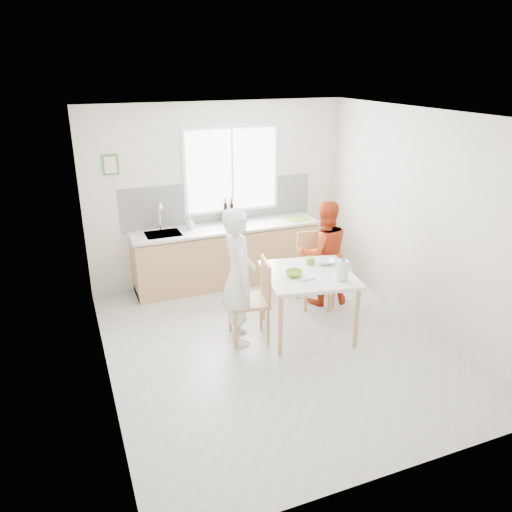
{
  "coord_description": "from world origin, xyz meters",
  "views": [
    {
      "loc": [
        -2.22,
        -4.82,
        3.2
      ],
      "look_at": [
        -0.22,
        0.2,
        1.1
      ],
      "focal_mm": 35.0,
      "sensor_mm": 36.0,
      "label": 1
    }
  ],
  "objects_px": {
    "bowl_white": "(326,262)",
    "milk_jug": "(343,270)",
    "dining_table": "(309,279)",
    "person_red": "(324,253)",
    "wine_bottle_a": "(225,213)",
    "chair_far": "(315,265)",
    "person_white": "(239,276)",
    "wine_bottle_b": "(232,212)",
    "bowl_green": "(294,273)",
    "chair_left": "(255,296)"
  },
  "relations": [
    {
      "from": "bowl_white",
      "to": "milk_jug",
      "type": "height_order",
      "value": "milk_jug"
    },
    {
      "from": "dining_table",
      "to": "person_red",
      "type": "distance_m",
      "value": 0.92
    },
    {
      "from": "wine_bottle_a",
      "to": "chair_far",
      "type": "bearing_deg",
      "value": -54.31
    },
    {
      "from": "person_white",
      "to": "bowl_white",
      "type": "distance_m",
      "value": 1.19
    },
    {
      "from": "person_red",
      "to": "wine_bottle_b",
      "type": "distance_m",
      "value": 1.62
    },
    {
      "from": "bowl_white",
      "to": "wine_bottle_a",
      "type": "height_order",
      "value": "wine_bottle_a"
    },
    {
      "from": "dining_table",
      "to": "wine_bottle_a",
      "type": "relative_size",
      "value": 3.83
    },
    {
      "from": "chair_far",
      "to": "wine_bottle_b",
      "type": "height_order",
      "value": "wine_bottle_b"
    },
    {
      "from": "wine_bottle_b",
      "to": "milk_jug",
      "type": "bearing_deg",
      "value": -76.54
    },
    {
      "from": "bowl_green",
      "to": "wine_bottle_b",
      "type": "bearing_deg",
      "value": 92.43
    },
    {
      "from": "chair_far",
      "to": "wine_bottle_b",
      "type": "bearing_deg",
      "value": 132.2
    },
    {
      "from": "person_red",
      "to": "milk_jug",
      "type": "bearing_deg",
      "value": 82.61
    },
    {
      "from": "dining_table",
      "to": "bowl_green",
      "type": "bearing_deg",
      "value": -176.24
    },
    {
      "from": "chair_left",
      "to": "wine_bottle_b",
      "type": "bearing_deg",
      "value": 179.17
    },
    {
      "from": "person_red",
      "to": "wine_bottle_b",
      "type": "relative_size",
      "value": 4.96
    },
    {
      "from": "chair_far",
      "to": "person_red",
      "type": "distance_m",
      "value": 0.22
    },
    {
      "from": "person_white",
      "to": "chair_far",
      "type": "bearing_deg",
      "value": -55.76
    },
    {
      "from": "milk_jug",
      "to": "chair_left",
      "type": "bearing_deg",
      "value": 164.35
    },
    {
      "from": "milk_jug",
      "to": "wine_bottle_a",
      "type": "height_order",
      "value": "wine_bottle_a"
    },
    {
      "from": "bowl_white",
      "to": "wine_bottle_a",
      "type": "xyz_separation_m",
      "value": [
        -0.74,
        1.8,
        0.24
      ]
    },
    {
      "from": "bowl_white",
      "to": "person_red",
      "type": "bearing_deg",
      "value": 63.05
    },
    {
      "from": "bowl_green",
      "to": "wine_bottle_b",
      "type": "relative_size",
      "value": 0.69
    },
    {
      "from": "milk_jug",
      "to": "chair_far",
      "type": "bearing_deg",
      "value": 88.64
    },
    {
      "from": "chair_far",
      "to": "person_white",
      "type": "height_order",
      "value": "person_white"
    },
    {
      "from": "bowl_white",
      "to": "wine_bottle_b",
      "type": "xyz_separation_m",
      "value": [
        -0.63,
        1.82,
        0.23
      ]
    },
    {
      "from": "person_white",
      "to": "bowl_white",
      "type": "bearing_deg",
      "value": -77.89
    },
    {
      "from": "person_red",
      "to": "wine_bottle_b",
      "type": "xyz_separation_m",
      "value": [
        -0.89,
        1.31,
        0.33
      ]
    },
    {
      "from": "chair_left",
      "to": "person_red",
      "type": "distance_m",
      "value": 1.4
    },
    {
      "from": "dining_table",
      "to": "person_red",
      "type": "xyz_separation_m",
      "value": [
        0.6,
        0.7,
        0.02
      ]
    },
    {
      "from": "milk_jug",
      "to": "wine_bottle_b",
      "type": "bearing_deg",
      "value": 113.73
    },
    {
      "from": "dining_table",
      "to": "milk_jug",
      "type": "xyz_separation_m",
      "value": [
        0.27,
        -0.33,
        0.22
      ]
    },
    {
      "from": "chair_left",
      "to": "wine_bottle_a",
      "type": "bearing_deg",
      "value": -177.75
    },
    {
      "from": "chair_far",
      "to": "wine_bottle_a",
      "type": "relative_size",
      "value": 3.17
    },
    {
      "from": "chair_left",
      "to": "chair_far",
      "type": "distance_m",
      "value": 1.32
    },
    {
      "from": "person_white",
      "to": "person_red",
      "type": "bearing_deg",
      "value": -59.14
    },
    {
      "from": "chair_left",
      "to": "chair_far",
      "type": "bearing_deg",
      "value": 128.95
    },
    {
      "from": "wine_bottle_b",
      "to": "dining_table",
      "type": "bearing_deg",
      "value": -81.74
    },
    {
      "from": "dining_table",
      "to": "wine_bottle_a",
      "type": "xyz_separation_m",
      "value": [
        -0.4,
        1.99,
        0.35
      ]
    },
    {
      "from": "chair_left",
      "to": "wine_bottle_b",
      "type": "height_order",
      "value": "wine_bottle_b"
    },
    {
      "from": "dining_table",
      "to": "bowl_green",
      "type": "distance_m",
      "value": 0.24
    },
    {
      "from": "person_white",
      "to": "wine_bottle_b",
      "type": "xyz_separation_m",
      "value": [
        0.56,
        1.85,
        0.23
      ]
    },
    {
      "from": "chair_left",
      "to": "wine_bottle_b",
      "type": "relative_size",
      "value": 3.39
    },
    {
      "from": "chair_far",
      "to": "bowl_green",
      "type": "relative_size",
      "value": 4.92
    },
    {
      "from": "chair_left",
      "to": "bowl_white",
      "type": "distance_m",
      "value": 1.04
    },
    {
      "from": "wine_bottle_b",
      "to": "bowl_white",
      "type": "bearing_deg",
      "value": -70.83
    },
    {
      "from": "chair_far",
      "to": "wine_bottle_a",
      "type": "height_order",
      "value": "wine_bottle_a"
    },
    {
      "from": "bowl_green",
      "to": "wine_bottle_a",
      "type": "bearing_deg",
      "value": 95.5
    },
    {
      "from": "milk_jug",
      "to": "wine_bottle_b",
      "type": "distance_m",
      "value": 2.41
    },
    {
      "from": "person_white",
      "to": "bowl_green",
      "type": "bearing_deg",
      "value": -94.3
    },
    {
      "from": "bowl_green",
      "to": "milk_jug",
      "type": "bearing_deg",
      "value": -33.92
    }
  ]
}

